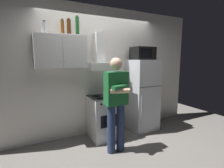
# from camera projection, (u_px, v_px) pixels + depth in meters

# --- Properties ---
(ground_plane) EXTENTS (7.00, 7.00, 0.00)m
(ground_plane) POSITION_uv_depth(u_px,v_px,m) (112.00, 141.00, 3.35)
(ground_plane) COLOR slate
(back_wall_tiled) EXTENTS (4.80, 0.10, 2.70)m
(back_wall_tiled) POSITION_uv_depth(u_px,v_px,m) (100.00, 71.00, 3.68)
(back_wall_tiled) COLOR silver
(back_wall_tiled) RESTS_ON ground_plane
(upper_cabinet) EXTENTS (0.90, 0.37, 0.60)m
(upper_cabinet) POSITION_uv_depth(u_px,v_px,m) (61.00, 52.00, 3.04)
(upper_cabinet) COLOR silver
(stove_oven) EXTENTS (0.60, 0.62, 0.87)m
(stove_oven) POSITION_uv_depth(u_px,v_px,m) (104.00, 117.00, 3.48)
(stove_oven) COLOR white
(stove_oven) RESTS_ON ground_plane
(range_hood) EXTENTS (0.60, 0.44, 0.75)m
(range_hood) POSITION_uv_depth(u_px,v_px,m) (102.00, 60.00, 3.42)
(range_hood) COLOR white
(refrigerator) EXTENTS (0.60, 0.62, 1.60)m
(refrigerator) POSITION_uv_depth(u_px,v_px,m) (142.00, 95.00, 3.85)
(refrigerator) COLOR silver
(refrigerator) RESTS_ON ground_plane
(microwave) EXTENTS (0.48, 0.37, 0.28)m
(microwave) POSITION_uv_depth(u_px,v_px,m) (143.00, 53.00, 3.73)
(microwave) COLOR black
(microwave) RESTS_ON refrigerator
(person_standing) EXTENTS (0.38, 0.33, 1.64)m
(person_standing) POSITION_uv_depth(u_px,v_px,m) (116.00, 102.00, 2.86)
(person_standing) COLOR navy
(person_standing) RESTS_ON ground_plane
(cooking_pot) EXTENTS (0.28, 0.18, 0.09)m
(cooking_pot) POSITION_uv_depth(u_px,v_px,m) (113.00, 94.00, 3.36)
(cooking_pot) COLOR #B7BABF
(cooking_pot) RESTS_ON stove_oven
(bottle_beer_brown) EXTENTS (0.06, 0.06, 0.28)m
(bottle_beer_brown) POSITION_uv_depth(u_px,v_px,m) (62.00, 27.00, 3.01)
(bottle_beer_brown) COLOR brown
(bottle_beer_brown) RESTS_ON upper_cabinet
(bottle_rum_dark) EXTENTS (0.07, 0.07, 0.29)m
(bottle_rum_dark) POSITION_uv_depth(u_px,v_px,m) (69.00, 27.00, 3.03)
(bottle_rum_dark) COLOR #47230F
(bottle_rum_dark) RESTS_ON upper_cabinet
(bottle_wine_green) EXTENTS (0.07, 0.07, 0.36)m
(bottle_wine_green) POSITION_uv_depth(u_px,v_px,m) (77.00, 26.00, 3.12)
(bottle_wine_green) COLOR #19471E
(bottle_wine_green) RESTS_ON upper_cabinet
(bottle_canister_steel) EXTENTS (0.09, 0.09, 0.22)m
(bottle_canister_steel) POSITION_uv_depth(u_px,v_px,m) (44.00, 28.00, 2.90)
(bottle_canister_steel) COLOR #B2B5BA
(bottle_canister_steel) RESTS_ON upper_cabinet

